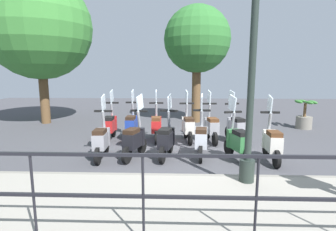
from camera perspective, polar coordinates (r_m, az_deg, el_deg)
name	(u,v)px	position (r m, az deg, el deg)	size (l,w,h in m)	color
ground_plane	(186,149)	(7.19, 3.96, -7.38)	(28.00, 28.00, 0.00)	#424247
promenade_walkway	(193,205)	(4.23, 5.44, -18.81)	(2.20, 20.00, 0.15)	gray
fence_railing	(200,183)	(2.94, 6.91, -14.38)	(0.04, 16.03, 1.07)	black
lamp_post_near	(252,66)	(4.65, 17.86, 10.21)	(0.26, 0.90, 4.55)	#232D28
tree_large	(39,28)	(11.85, -26.26, 16.80)	(4.04, 4.04, 5.82)	brown
tree_distant	(197,40)	(11.02, 6.35, 15.98)	(2.68, 2.68, 4.72)	brown
potted_palm	(304,117)	(10.92, 27.55, -0.24)	(1.06, 0.66, 1.05)	slate
scooter_near_0	(272,142)	(6.55, 21.67, -5.33)	(1.23, 0.44, 1.54)	black
scooter_near_1	(238,141)	(6.36, 14.91, -5.40)	(1.20, 0.53, 1.54)	black
scooter_near_2	(201,138)	(6.47, 7.22, -4.91)	(1.23, 0.44, 1.54)	black
scooter_near_3	(166,139)	(6.36, -0.34, -5.09)	(1.22, 0.49, 1.54)	black
scooter_near_4	(134,139)	(6.39, -7.31, -5.09)	(1.20, 0.54, 1.54)	black
scooter_near_5	(102,139)	(6.49, -14.25, -5.08)	(1.23, 0.44, 1.54)	black
scooter_far_0	(235,126)	(8.03, 14.46, -2.31)	(1.21, 0.52, 1.54)	black
scooter_far_1	(211,126)	(7.89, 9.40, -2.35)	(1.23, 0.45, 1.54)	black
scooter_far_2	(188,126)	(7.88, 4.36, -2.26)	(1.23, 0.44, 1.54)	black
scooter_far_3	(156,125)	(7.96, -2.57, -2.13)	(1.23, 0.44, 1.54)	black
scooter_far_4	(132,124)	(8.18, -7.92, -1.90)	(1.23, 0.44, 1.54)	black
scooter_far_5	(110,125)	(8.20, -12.46, -1.99)	(1.23, 0.44, 1.54)	black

